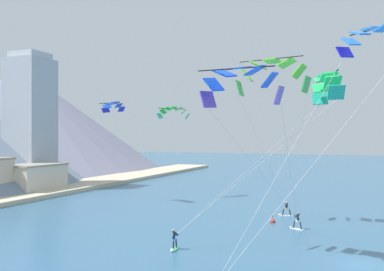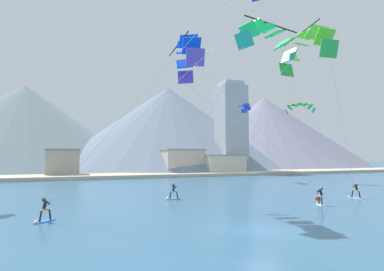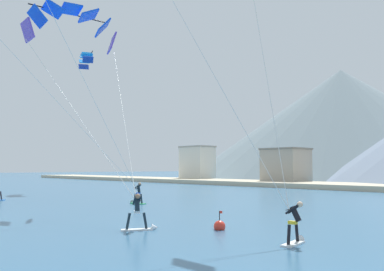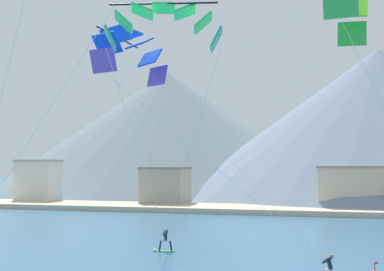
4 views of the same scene
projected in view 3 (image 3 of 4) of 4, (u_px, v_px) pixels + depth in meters
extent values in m
cylinder|color=#231E28|center=(1.00, 195.00, 38.06)|extent=(0.26, 0.26, 0.74)
cube|color=white|center=(293.00, 244.00, 16.28)|extent=(0.73, 1.50, 0.07)
cylinder|color=black|center=(289.00, 235.00, 15.99)|extent=(0.17, 0.27, 0.74)
cylinder|color=black|center=(297.00, 232.00, 16.63)|extent=(0.17, 0.27, 0.74)
cube|color=yellow|center=(293.00, 223.00, 16.34)|extent=(0.35, 0.30, 0.12)
cylinder|color=black|center=(296.00, 214.00, 16.30)|extent=(0.50, 0.31, 0.62)
cylinder|color=black|center=(292.00, 209.00, 16.27)|extent=(0.54, 0.19, 0.41)
cylinder|color=black|center=(294.00, 209.00, 16.46)|extent=(0.54, 0.19, 0.41)
cylinder|color=black|center=(289.00, 210.00, 16.47)|extent=(0.14, 0.52, 0.03)
sphere|color=beige|center=(300.00, 204.00, 16.22)|extent=(0.22, 0.22, 0.22)
cone|color=white|center=(301.00, 239.00, 16.99)|extent=(0.42, 0.37, 0.36)
cube|color=white|center=(137.00, 230.00, 19.96)|extent=(1.02, 1.49, 0.07)
cylinder|color=#14232D|center=(128.00, 221.00, 19.88)|extent=(0.22, 0.28, 0.76)
cylinder|color=#14232D|center=(145.00, 221.00, 20.10)|extent=(0.22, 0.28, 0.76)
cube|color=white|center=(137.00, 212.00, 20.02)|extent=(0.39, 0.36, 0.12)
cylinder|color=#14232D|center=(137.00, 205.00, 19.98)|extent=(0.44, 0.37, 0.64)
cylinder|color=#14232D|center=(134.00, 201.00, 20.05)|extent=(0.53, 0.31, 0.42)
cylinder|color=#14232D|center=(139.00, 201.00, 20.12)|extent=(0.53, 0.31, 0.42)
cylinder|color=black|center=(136.00, 201.00, 20.25)|extent=(0.26, 0.48, 0.03)
sphere|color=#9E7051|center=(138.00, 196.00, 19.90)|extent=(0.23, 0.23, 0.23)
cone|color=white|center=(155.00, 227.00, 20.21)|extent=(0.45, 0.43, 0.36)
cube|color=#33B266|center=(138.00, 203.00, 34.28)|extent=(1.48, 0.62, 0.07)
cylinder|color=#14232D|center=(141.00, 199.00, 34.06)|extent=(0.26, 0.15, 0.75)
cylinder|color=#14232D|center=(135.00, 198.00, 34.57)|extent=(0.26, 0.15, 0.75)
cube|color=blue|center=(138.00, 193.00, 34.34)|extent=(0.28, 0.34, 0.12)
cylinder|color=#14232D|center=(139.00, 189.00, 34.41)|extent=(0.27, 0.38, 0.63)
cylinder|color=#14232D|center=(139.00, 187.00, 34.27)|extent=(0.15, 0.54, 0.41)
cylinder|color=#14232D|center=(137.00, 187.00, 34.43)|extent=(0.15, 0.54, 0.41)
cylinder|color=black|center=(136.00, 187.00, 34.21)|extent=(0.52, 0.10, 0.03)
sphere|color=tan|center=(140.00, 184.00, 34.51)|extent=(0.23, 0.23, 0.23)
cone|color=white|center=(131.00, 202.00, 34.85)|extent=(0.34, 0.40, 0.36)
cylinder|color=silver|center=(203.00, 56.00, 18.15)|extent=(6.22, 3.17, 12.71)
cylinder|color=silver|center=(265.00, 68.00, 20.41)|extent=(5.49, 4.40, 12.71)
cube|color=#6645C5|center=(28.00, 30.00, 29.91)|extent=(1.63, 0.59, 1.46)
cube|color=blue|center=(37.00, 17.00, 30.51)|extent=(1.72, 1.12, 1.31)
cube|color=blue|center=(53.00, 9.00, 31.24)|extent=(1.79, 1.52, 0.93)
cube|color=blue|center=(71.00, 9.00, 31.98)|extent=(1.80, 1.70, 0.39)
cube|color=blue|center=(89.00, 16.00, 32.59)|extent=(1.76, 1.72, 0.93)
cube|color=blue|center=(103.00, 28.00, 32.97)|extent=(1.68, 1.51, 1.31)
cube|color=#6645C5|center=(112.00, 43.00, 33.05)|extent=(1.56, 1.08, 1.46)
cylinder|color=black|center=(69.00, 14.00, 32.56)|extent=(0.30, 6.12, 0.10)
cylinder|color=silver|center=(70.00, 105.00, 24.97)|extent=(12.47, 0.74, 10.52)
cylinder|color=silver|center=(122.00, 108.00, 26.61)|extent=(11.15, 5.61, 10.52)
cylinder|color=silver|center=(98.00, 109.00, 28.53)|extent=(6.63, 10.91, 10.96)
cylinder|color=silver|center=(67.00, 112.00, 29.97)|extent=(1.07, 12.68, 10.96)
cube|color=#14329A|center=(84.00, 67.00, 59.36)|extent=(1.04, 1.46, 0.81)
cube|color=#158DE9|center=(84.00, 61.00, 58.87)|extent=(1.21, 1.53, 0.65)
cube|color=#158DE9|center=(85.00, 57.00, 58.22)|extent=(1.29, 1.57, 0.42)
cube|color=#158DE9|center=(86.00, 55.00, 57.46)|extent=(1.30, 1.58, 0.14)
cube|color=#158DE9|center=(87.00, 54.00, 56.68)|extent=(1.28, 1.57, 0.42)
cube|color=#158DE9|center=(87.00, 56.00, 55.97)|extent=(1.18, 1.54, 0.65)
cube|color=#14329A|center=(88.00, 60.00, 55.41)|extent=(1.01, 1.47, 0.81)
cylinder|color=black|center=(90.00, 55.00, 57.68)|extent=(4.15, 1.75, 0.10)
sphere|color=red|center=(220.00, 226.00, 20.18)|extent=(0.56, 0.56, 0.56)
cylinder|color=black|center=(219.00, 216.00, 20.21)|extent=(0.04, 0.04, 0.44)
cube|color=red|center=(221.00, 212.00, 20.16)|extent=(0.18, 0.01, 0.12)
cube|color=beige|center=(359.00, 187.00, 56.78)|extent=(180.00, 10.00, 0.70)
cube|color=silver|center=(197.00, 165.00, 86.40)|extent=(6.32, 4.42, 6.88)
cube|color=#99958B|center=(197.00, 147.00, 86.67)|extent=(6.57, 4.59, 0.30)
cube|color=#A89E8E|center=(286.00, 167.00, 69.85)|extent=(6.48, 5.51, 5.74)
cube|color=slate|center=(286.00, 149.00, 70.07)|extent=(6.74, 5.73, 0.30)
cone|color=slate|center=(342.00, 124.00, 113.13)|extent=(82.76, 82.76, 28.88)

